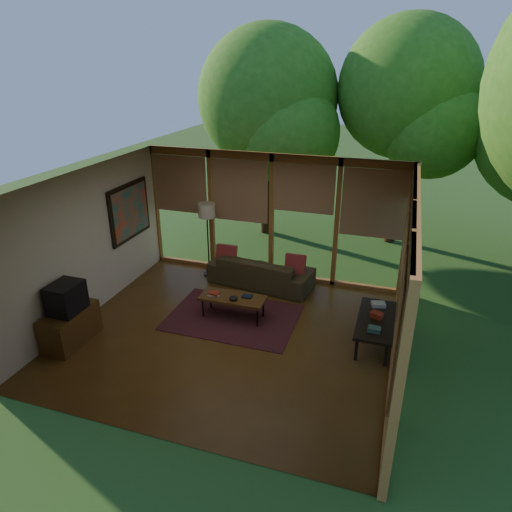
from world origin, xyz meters
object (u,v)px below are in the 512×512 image
(media_cabinet, at_px, (70,326))
(coffee_table, at_px, (233,298))
(sofa, at_px, (261,271))
(television, at_px, (66,298))
(floor_lamp, at_px, (207,214))
(side_console, at_px, (376,321))

(media_cabinet, distance_m, coffee_table, 2.82)
(sofa, xyz_separation_m, television, (-2.38, -3.04, 0.53))
(floor_lamp, bearing_deg, television, -109.97)
(floor_lamp, bearing_deg, coffee_table, -53.13)
(sofa, height_order, floor_lamp, floor_lamp)
(sofa, bearing_deg, coffee_table, 94.07)
(sofa, height_order, side_console, sofa)
(media_cabinet, xyz_separation_m, side_console, (4.87, 1.59, 0.11))
(coffee_table, distance_m, side_console, 2.56)
(floor_lamp, xyz_separation_m, coffee_table, (1.15, -1.53, -1.01))
(media_cabinet, bearing_deg, side_console, 18.05)
(media_cabinet, bearing_deg, coffee_table, 34.78)
(side_console, bearing_deg, television, -161.88)
(media_cabinet, height_order, side_console, media_cabinet)
(sofa, bearing_deg, side_console, 157.08)
(television, xyz_separation_m, side_console, (4.85, 1.59, -0.44))
(sofa, distance_m, coffee_table, 1.43)
(media_cabinet, relative_size, television, 1.82)
(media_cabinet, xyz_separation_m, television, (0.02, 0.00, 0.55))
(sofa, xyz_separation_m, floor_lamp, (-1.23, 0.10, 1.09))
(television, height_order, side_console, television)
(television, relative_size, coffee_table, 0.46)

